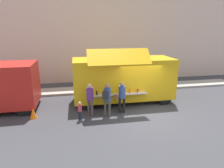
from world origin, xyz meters
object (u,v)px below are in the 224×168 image
(customer_mid_with_backpack, at_px, (107,96))
(food_truck_main, at_px, (123,78))
(customer_rear_waiting, at_px, (90,97))
(child_near_queue, at_px, (80,109))
(trash_bin, at_px, (167,82))
(traffic_cone_orange, at_px, (33,113))
(customer_front_ordering, at_px, (122,95))

(customer_mid_with_backpack, bearing_deg, food_truck_main, -6.15)
(food_truck_main, bearing_deg, customer_rear_waiting, -141.31)
(customer_mid_with_backpack, xyz_separation_m, child_near_queue, (-1.44, -0.27, -0.49))
(trash_bin, bearing_deg, customer_rear_waiting, -147.41)
(traffic_cone_orange, bearing_deg, food_truck_main, 16.48)
(customer_mid_with_backpack, bearing_deg, trash_bin, -23.37)
(traffic_cone_orange, distance_m, customer_rear_waiting, 3.08)
(traffic_cone_orange, bearing_deg, customer_rear_waiting, -4.27)
(food_truck_main, relative_size, trash_bin, 6.76)
(child_near_queue, bearing_deg, food_truck_main, -0.31)
(food_truck_main, distance_m, child_near_queue, 3.73)
(customer_rear_waiting, bearing_deg, trash_bin, -9.20)
(trash_bin, bearing_deg, customer_front_ordering, -138.98)
(customer_mid_with_backpack, height_order, customer_rear_waiting, customer_rear_waiting)
(customer_rear_waiting, bearing_deg, customer_mid_with_backpack, -56.04)
(traffic_cone_orange, distance_m, customer_front_ordering, 4.77)
(customer_mid_with_backpack, relative_size, child_near_queue, 1.77)
(food_truck_main, bearing_deg, customer_mid_with_backpack, -124.17)
(trash_bin, height_order, customer_front_ordering, customer_front_ordering)
(customer_front_ordering, xyz_separation_m, customer_mid_with_backpack, (-0.85, -0.25, 0.04))
(traffic_cone_orange, xyz_separation_m, customer_front_ordering, (4.70, -0.19, 0.79))
(traffic_cone_orange, height_order, customer_rear_waiting, customer_rear_waiting)
(trash_bin, xyz_separation_m, child_near_queue, (-6.96, -4.58, 0.15))
(food_truck_main, height_order, trash_bin, food_truck_main)
(trash_bin, height_order, child_near_queue, child_near_queue)
(food_truck_main, height_order, traffic_cone_orange, food_truck_main)
(trash_bin, bearing_deg, child_near_queue, -146.64)
(customer_mid_with_backpack, bearing_deg, customer_rear_waiting, 104.40)
(customer_rear_waiting, distance_m, child_near_queue, 0.88)
(trash_bin, height_order, customer_mid_with_backpack, customer_mid_with_backpack)
(trash_bin, bearing_deg, customer_mid_with_backpack, -142.02)
(customer_mid_with_backpack, bearing_deg, traffic_cone_orange, 112.06)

